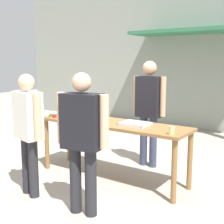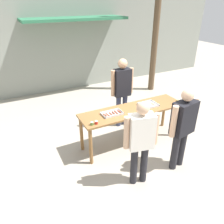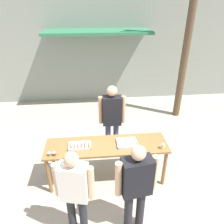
# 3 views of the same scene
# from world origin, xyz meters

# --- Properties ---
(ground_plane) EXTENTS (24.00, 24.00, 0.00)m
(ground_plane) POSITION_xyz_m (0.00, 0.00, 0.00)
(ground_plane) COLOR #A39989
(building_facade_back) EXTENTS (12.00, 1.11, 4.50)m
(building_facade_back) POSITION_xyz_m (0.00, 3.98, 2.26)
(building_facade_back) COLOR gray
(building_facade_back) RESTS_ON ground
(serving_table) EXTENTS (2.33, 0.65, 0.85)m
(serving_table) POSITION_xyz_m (0.00, 0.00, 0.74)
(serving_table) COLOR brown
(serving_table) RESTS_ON ground
(food_tray_sausages) EXTENTS (0.42, 0.25, 0.04)m
(food_tray_sausages) POSITION_xyz_m (-0.51, -0.01, 0.87)
(food_tray_sausages) COLOR silver
(food_tray_sausages) RESTS_ON serving_table
(food_tray_buns) EXTENTS (0.39, 0.32, 0.06)m
(food_tray_buns) POSITION_xyz_m (0.39, -0.01, 0.87)
(food_tray_buns) COLOR silver
(food_tray_buns) RESTS_ON serving_table
(condiment_jar_mustard) EXTENTS (0.06, 0.06, 0.06)m
(condiment_jar_mustard) POSITION_xyz_m (-1.03, -0.21, 0.88)
(condiment_jar_mustard) COLOR #567A38
(condiment_jar_mustard) RESTS_ON serving_table
(condiment_jar_ketchup) EXTENTS (0.06, 0.06, 0.06)m
(condiment_jar_ketchup) POSITION_xyz_m (-0.95, -0.22, 0.88)
(condiment_jar_ketchup) COLOR #B22319
(condiment_jar_ketchup) RESTS_ON serving_table
(beer_cup) EXTENTS (0.07, 0.07, 0.10)m
(beer_cup) POSITION_xyz_m (1.03, -0.21, 0.90)
(beer_cup) COLOR #DBC67A
(beer_cup) RESTS_ON serving_table
(person_server_behind_table) EXTENTS (0.58, 0.23, 1.73)m
(person_server_behind_table) POSITION_xyz_m (0.18, 0.79, 1.04)
(person_server_behind_table) COLOR #333851
(person_server_behind_table) RESTS_ON ground
(person_customer_holding_hotdog) EXTENTS (0.58, 0.31, 1.58)m
(person_customer_holding_hotdog) POSITION_xyz_m (-0.54, -1.09, 0.93)
(person_customer_holding_hotdog) COLOR #232328
(person_customer_holding_hotdog) RESTS_ON ground
(person_customer_with_cup) EXTENTS (0.64, 0.31, 1.61)m
(person_customer_with_cup) POSITION_xyz_m (0.36, -1.09, 0.95)
(person_customer_with_cup) COLOR #232328
(person_customer_with_cup) RESTS_ON ground
(utility_pole) EXTENTS (1.10, 0.20, 5.30)m
(utility_pole) POSITION_xyz_m (2.38, 2.51, 2.75)
(utility_pole) COLOR brown
(utility_pole) RESTS_ON ground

